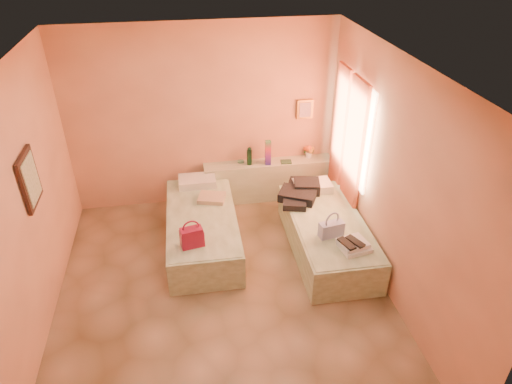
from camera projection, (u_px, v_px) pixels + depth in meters
ground at (224, 294)px, 5.63m from camera, size 4.50×4.50×0.00m
room_walls at (230, 142)px, 5.20m from camera, size 4.02×4.51×2.81m
headboard_ledge at (268, 180)px, 7.36m from camera, size 2.05×0.30×0.65m
bed_left at (202, 229)px, 6.36m from camera, size 0.93×2.01×0.50m
bed_right at (327, 235)px, 6.24m from camera, size 0.93×2.01×0.50m
water_bottle at (249, 157)px, 7.06m from camera, size 0.08×0.08×0.27m
rainbow_box at (268, 153)px, 7.03m from camera, size 0.09×0.09×0.39m
small_dish at (241, 162)px, 7.18m from camera, size 0.11×0.11×0.03m
green_book at (286, 162)px, 7.17m from camera, size 0.17×0.13×0.03m
flower_vase at (309, 151)px, 7.27m from camera, size 0.19×0.19×0.24m
magenta_handbag at (192, 237)px, 5.58m from camera, size 0.31×0.21×0.26m
khaki_garment at (212, 198)px, 6.52m from camera, size 0.44×0.38×0.06m
clothes_pile at (301, 194)px, 6.52m from camera, size 0.70×0.70×0.16m
blue_handbag at (331, 229)px, 5.76m from camera, size 0.33×0.18×0.20m
towel_stack at (355, 245)px, 5.56m from camera, size 0.40×0.35×0.10m
sandal_pair at (351, 243)px, 5.50m from camera, size 0.27×0.31×0.03m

